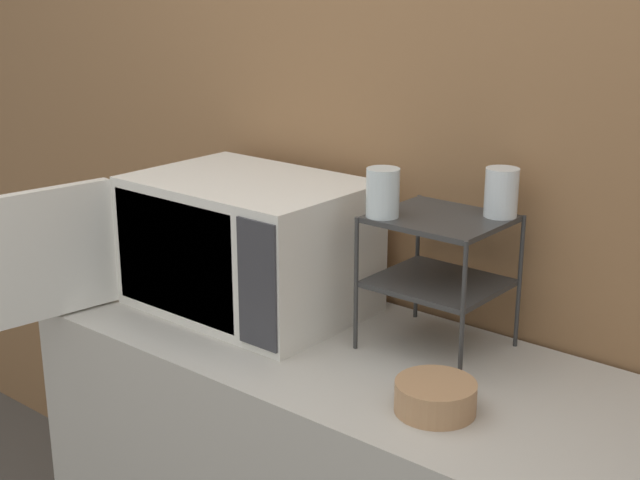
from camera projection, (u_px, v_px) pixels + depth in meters
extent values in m
cube|color=olive|center=(449.00, 167.00, 2.14)|extent=(8.00, 0.06, 2.60)
cube|color=silver|center=(249.00, 244.00, 2.24)|extent=(0.57, 0.40, 0.33)
cube|color=#B7B2A8|center=(173.00, 258.00, 2.13)|extent=(0.41, 0.01, 0.29)
cube|color=#333338|center=(257.00, 285.00, 1.95)|extent=(0.11, 0.01, 0.29)
cube|color=silver|center=(29.00, 258.00, 2.13)|extent=(0.10, 0.44, 0.32)
cylinder|color=#333333|center=(356.00, 284.00, 1.99)|extent=(0.01, 0.01, 0.31)
cylinder|color=#333333|center=(463.00, 314.00, 1.82)|extent=(0.01, 0.01, 0.31)
cylinder|color=#333333|center=(417.00, 257.00, 2.17)|extent=(0.01, 0.01, 0.31)
cylinder|color=#333333|center=(519.00, 282.00, 2.00)|extent=(0.01, 0.01, 0.31)
cube|color=#333333|center=(438.00, 283.00, 2.00)|extent=(0.27, 0.24, 0.01)
cube|color=#333333|center=(441.00, 219.00, 1.95)|extent=(0.27, 0.24, 0.01)
cylinder|color=silver|center=(383.00, 193.00, 1.93)|extent=(0.07, 0.07, 0.11)
cylinder|color=silver|center=(501.00, 192.00, 1.94)|extent=(0.07, 0.07, 0.11)
cylinder|color=#AD7F56|center=(435.00, 409.00, 1.75)|extent=(0.09, 0.09, 0.01)
cylinder|color=#AD7F56|center=(435.00, 397.00, 1.74)|extent=(0.16, 0.16, 0.06)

